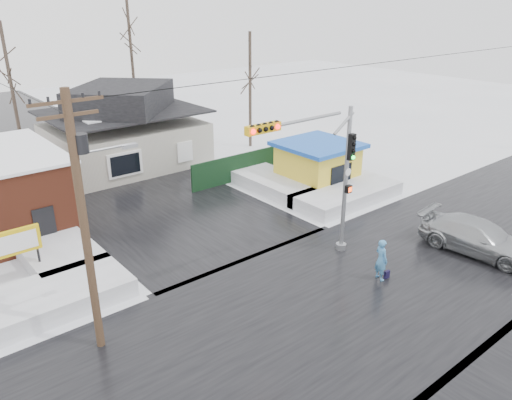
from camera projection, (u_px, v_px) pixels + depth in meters
ground at (330, 306)px, 19.78m from camera, size 120.00×120.00×0.00m
road_ns at (330, 306)px, 19.77m from camera, size 10.00×120.00×0.02m
road_ew at (330, 306)px, 19.77m from camera, size 120.00×10.00×0.02m
snowbank_nw at (38, 302)px, 19.35m from camera, size 7.00×3.00×0.80m
snowbank_ne at (347, 194)px, 29.93m from camera, size 7.00×3.00×0.80m
snowbank_nside_w at (48, 242)px, 24.11m from camera, size 3.00×8.00×0.80m
snowbank_nside_e at (267, 180)px, 32.33m from camera, size 3.00×8.00×0.80m
traffic_signal at (324, 167)px, 21.62m from camera, size 6.05×0.68×7.00m
utility_pole at (84, 212)px, 15.70m from camera, size 3.15×0.44×9.00m
marquee_sign at (13, 244)px, 20.56m from camera, size 2.20×0.21×2.55m
house at (124, 129)px, 35.72m from camera, size 10.40×8.40×5.76m
kiosk at (317, 164)px, 31.96m from camera, size 4.60×4.60×2.88m
fence at (242, 166)px, 33.28m from camera, size 8.00×0.12×1.80m
tree_far_left at (5, 53)px, 33.05m from camera, size 3.00×3.00×10.00m
tree_far_mid at (129, 22)px, 39.75m from camera, size 3.00×3.00×12.00m
tree_far_right at (250, 56)px, 38.45m from camera, size 3.00×3.00×9.00m
pedestrian at (381, 260)px, 21.35m from camera, size 0.60×0.78×1.88m
car at (478, 237)px, 23.68m from camera, size 2.81×5.70×1.59m
shopping_bag at (387, 275)px, 21.70m from camera, size 0.28×0.13×0.35m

